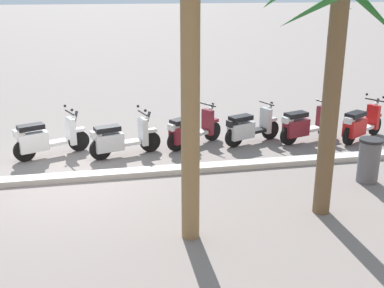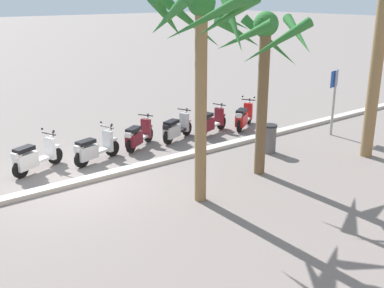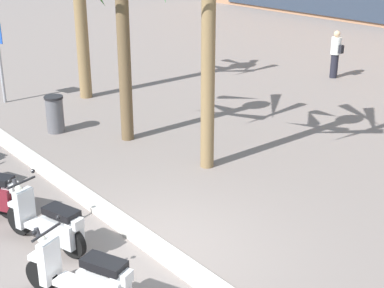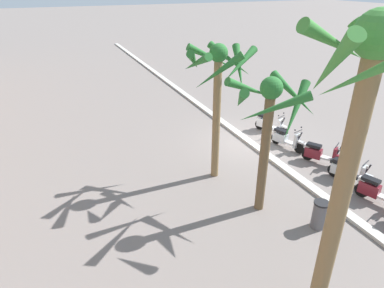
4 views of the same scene
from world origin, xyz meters
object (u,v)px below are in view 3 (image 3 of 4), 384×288
at_px(scooter_white_mid_rear, 87,279).
at_px(litter_bin, 55,114).
at_px(scooter_silver_second_in_line, 50,224).
at_px(pedestrian_strolling_near_curb, 336,53).

bearing_deg(scooter_white_mid_rear, litter_bin, 156.88).
distance_m(scooter_silver_second_in_line, litter_bin, 5.68).
distance_m(scooter_white_mid_rear, pedestrian_strolling_near_curb, 14.12).
relative_size(scooter_white_mid_rear, litter_bin, 1.85).
bearing_deg(scooter_silver_second_in_line, litter_bin, 152.75).
relative_size(scooter_silver_second_in_line, litter_bin, 1.85).
bearing_deg(litter_bin, scooter_silver_second_in_line, -27.25).
bearing_deg(scooter_white_mid_rear, pedestrian_strolling_near_curb, 114.02).
height_order(scooter_silver_second_in_line, pedestrian_strolling_near_curb, pedestrian_strolling_near_curb).
bearing_deg(litter_bin, pedestrian_strolling_near_curb, 83.87).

